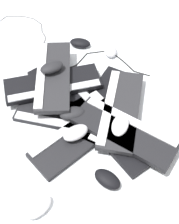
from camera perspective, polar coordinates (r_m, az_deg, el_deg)
The scene contains 20 objects.
ground_plane at distance 1.40m, azimuth -2.18°, elevation 0.28°, with size 3.20×3.20×0.00m, color silver.
keyboard_0 at distance 1.45m, azimuth -4.25°, elevation 3.46°, with size 0.46×0.29×0.03m.
keyboard_1 at distance 1.37m, azimuth -4.35°, elevation -0.69°, with size 0.35×0.45×0.03m.
keyboard_2 at distance 1.30m, azimuth -1.91°, elevation -4.38°, with size 0.32×0.46×0.03m.
keyboard_3 at distance 1.32m, azimuth 4.20°, elevation -3.32°, with size 0.46×0.28×0.03m.
keyboard_4 at distance 1.41m, azimuth 2.46°, elevation 1.64°, with size 0.42×0.42×0.03m.
keyboard_5 at distance 1.46m, azimuth -6.70°, elevation 5.06°, with size 0.17×0.45×0.03m.
keyboard_6 at distance 1.36m, azimuth 5.71°, elevation 0.58°, with size 0.46×0.35×0.03m.
keyboard_7 at distance 1.45m, azimuth -6.72°, elevation 6.70°, with size 0.46×0.26×0.03m.
keyboard_8 at distance 1.29m, azimuth 6.45°, elevation -3.56°, with size 0.44×0.39×0.03m.
mouse_0 at distance 1.20m, azimuth 3.29°, elevation -12.15°, with size 0.11×0.07×0.04m, color black.
mouse_1 at distance 1.27m, azimuth -2.55°, elevation -3.81°, with size 0.11×0.07×0.04m, color #B7B7BC.
mouse_2 at distance 1.44m, azimuth -6.92°, elevation 8.13°, with size 0.11×0.07×0.04m, color black.
mouse_3 at distance 1.26m, azimuth 5.64°, elevation -2.39°, with size 0.11×0.07×0.04m, color silver.
mouse_4 at distance 1.17m, azimuth -9.38°, elevation -16.71°, with size 0.11×0.07×0.04m, color silver.
mouse_5 at distance 1.33m, azimuth -3.15°, elevation -0.22°, with size 0.11×0.07×0.04m, color black.
mouse_6 at distance 1.66m, azimuth 3.81°, elevation 11.24°, with size 0.11×0.07×0.04m, color #B7B7BC.
mouse_7 at distance 1.70m, azimuth -1.72°, elevation 12.51°, with size 0.11×0.07×0.04m, color black.
cable_0 at distance 1.84m, azimuth -12.56°, elevation 14.14°, with size 0.52×0.51×0.01m.
cable_1 at distance 1.62m, azimuth 3.18°, elevation 9.37°, with size 0.26×0.39×0.01m.
Camera 1 is at (-0.85, 0.21, 1.09)m, focal length 50.00 mm.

